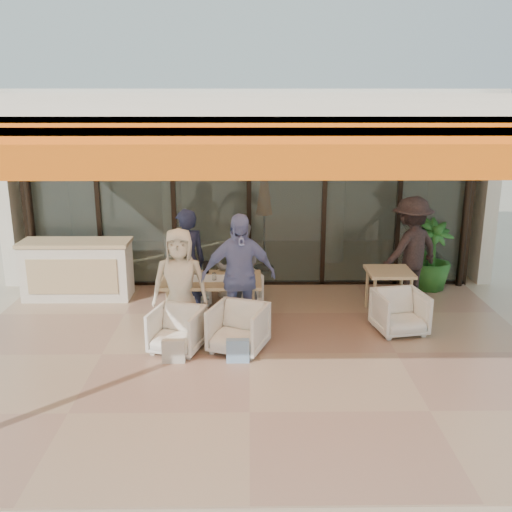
{
  "coord_description": "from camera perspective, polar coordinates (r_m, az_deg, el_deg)",
  "views": [
    {
      "loc": [
        0.0,
        -7.09,
        3.37
      ],
      "look_at": [
        0.1,
        0.9,
        1.15
      ],
      "focal_mm": 40.0,
      "sensor_mm": 36.0,
      "label": 1
    }
  ],
  "objects": [
    {
      "name": "ground",
      "position": [
        7.85,
        -0.66,
        -9.89
      ],
      "size": [
        70.0,
        70.0,
        0.0
      ],
      "primitive_type": "plane",
      "color": "#C6B293",
      "rests_on": "ground"
    },
    {
      "name": "terrace_floor",
      "position": [
        7.85,
        -0.66,
        -9.86
      ],
      "size": [
        8.0,
        6.0,
        0.01
      ],
      "primitive_type": "cube",
      "color": "tan",
      "rests_on": "ground"
    },
    {
      "name": "terrace_structure",
      "position": [
        6.83,
        -0.74,
        14.51
      ],
      "size": [
        8.0,
        6.0,
        3.4
      ],
      "color": "silver",
      "rests_on": "ground"
    },
    {
      "name": "glass_storefront",
      "position": [
        10.25,
        -0.71,
        5.57
      ],
      "size": [
        8.08,
        0.1,
        3.2
      ],
      "color": "#9EADA3",
      "rests_on": "ground"
    },
    {
      "name": "interior_block",
      "position": [
        12.46,
        -0.68,
        10.26
      ],
      "size": [
        9.05,
        3.62,
        3.52
      ],
      "color": "silver",
      "rests_on": "ground"
    },
    {
      "name": "host_counter",
      "position": [
        10.24,
        -17.44,
        -1.3
      ],
      "size": [
        1.85,
        0.65,
        1.04
      ],
      "color": "silver",
      "rests_on": "ground"
    },
    {
      "name": "dining_table",
      "position": [
        8.65,
        -4.53,
        -2.61
      ],
      "size": [
        1.5,
        0.9,
        0.93
      ],
      "color": "tan",
      "rests_on": "ground"
    },
    {
      "name": "chair_far_left",
      "position": [
        9.69,
        -6.56,
        -2.88
      ],
      "size": [
        0.73,
        0.7,
        0.66
      ],
      "primitive_type": "imported",
      "rotation": [
        0.0,
        0.0,
        3.31
      ],
      "color": "white",
      "rests_on": "ground"
    },
    {
      "name": "chair_far_right",
      "position": [
        9.64,
        -1.58,
        -2.97
      ],
      "size": [
        0.77,
        0.75,
        0.63
      ],
      "primitive_type": "imported",
      "rotation": [
        0.0,
        0.0,
        3.5
      ],
      "color": "white",
      "rests_on": "ground"
    },
    {
      "name": "chair_near_left",
      "position": [
        7.92,
        -7.92,
        -7.15
      ],
      "size": [
        0.8,
        0.77,
        0.68
      ],
      "primitive_type": "imported",
      "rotation": [
        0.0,
        0.0,
        -0.27
      ],
      "color": "white",
      "rests_on": "ground"
    },
    {
      "name": "chair_near_right",
      "position": [
        7.84,
        -1.78,
        -7.03
      ],
      "size": [
        0.89,
        0.87,
        0.73
      ],
      "primitive_type": "imported",
      "rotation": [
        0.0,
        0.0,
        -0.36
      ],
      "color": "white",
      "rests_on": "ground"
    },
    {
      "name": "diner_navy",
      "position": [
        9.05,
        -6.97,
        -0.66
      ],
      "size": [
        0.73,
        0.6,
        1.73
      ],
      "primitive_type": "imported",
      "rotation": [
        0.0,
        0.0,
        3.49
      ],
      "color": "#171B34",
      "rests_on": "ground"
    },
    {
      "name": "diner_grey",
      "position": [
        9.03,
        -1.65,
        -1.29
      ],
      "size": [
        0.81,
        0.67,
        1.52
      ],
      "primitive_type": "imported",
      "rotation": [
        0.0,
        0.0,
        3.28
      ],
      "color": "slate",
      "rests_on": "ground"
    },
    {
      "name": "diner_cream",
      "position": [
        8.22,
        -7.62,
        -2.78
      ],
      "size": [
        0.8,
        0.54,
        1.62
      ],
      "primitive_type": "imported",
      "rotation": [
        0.0,
        0.0,
        0.03
      ],
      "color": "beige",
      "rests_on": "ground"
    },
    {
      "name": "diner_periwinkle",
      "position": [
        8.12,
        -1.75,
        -2.06
      ],
      "size": [
        1.14,
        0.66,
        1.83
      ],
      "primitive_type": "imported",
      "rotation": [
        0.0,
        0.0,
        0.21
      ],
      "color": "#7381BF",
      "rests_on": "ground"
    },
    {
      "name": "tote_bag_cream",
      "position": [
        7.62,
        -8.24,
        -9.48
      ],
      "size": [
        0.3,
        0.1,
        0.34
      ],
      "primitive_type": "cube",
      "color": "silver",
      "rests_on": "ground"
    },
    {
      "name": "tote_bag_blue",
      "position": [
        7.56,
        -1.83,
        -9.54
      ],
      "size": [
        0.3,
        0.1,
        0.34
      ],
      "primitive_type": "cube",
      "color": "#99BFD8",
      "rests_on": "ground"
    },
    {
      "name": "side_table",
      "position": [
        9.28,
        13.16,
        -2.03
      ],
      "size": [
        0.7,
        0.7,
        0.74
      ],
      "color": "tan",
      "rests_on": "ground"
    },
    {
      "name": "side_chair",
      "position": [
        8.68,
        14.2,
        -5.3
      ],
      "size": [
        0.79,
        0.76,
        0.71
      ],
      "primitive_type": "imported",
      "rotation": [
        0.0,
        0.0,
        0.18
      ],
      "color": "white",
      "rests_on": "ground"
    },
    {
      "name": "standing_woman",
      "position": [
        9.93,
        15.19,
        0.59
      ],
      "size": [
        1.35,
        1.17,
        1.81
      ],
      "primitive_type": "imported",
      "rotation": [
        0.0,
        0.0,
        3.67
      ],
      "color": "black",
      "rests_on": "ground"
    },
    {
      "name": "potted_palm",
      "position": [
        10.69,
        17.1,
        0.06
      ],
      "size": [
        0.9,
        0.9,
        1.29
      ],
      "primitive_type": "imported",
      "rotation": [
        0.0,
        0.0,
        0.28
      ],
      "color": "#1E5919",
      "rests_on": "ground"
    }
  ]
}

